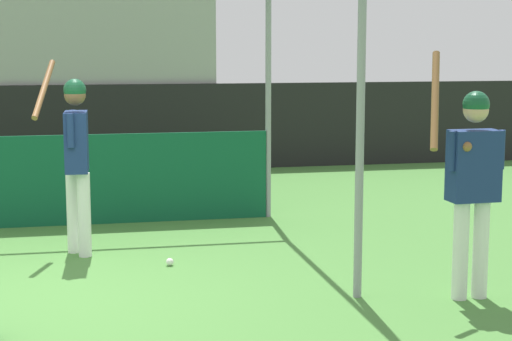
% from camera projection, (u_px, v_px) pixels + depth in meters
% --- Properties ---
extents(ground_plane, '(60.00, 60.00, 0.00)m').
position_uv_depth(ground_plane, '(36.00, 299.00, 7.16)').
color(ground_plane, '#477F38').
extents(outfield_wall, '(24.00, 0.12, 1.45)m').
position_uv_depth(outfield_wall, '(54.00, 130.00, 13.93)').
color(outfield_wall, black).
rests_on(outfield_wall, ground).
extents(bleacher_section, '(5.40, 4.00, 3.53)m').
position_uv_depth(bleacher_section, '(55.00, 63.00, 15.77)').
color(bleacher_section, '#9E9E99').
rests_on(bleacher_section, ground).
extents(batting_cage, '(4.17, 3.52, 2.76)m').
position_uv_depth(batting_cage, '(99.00, 132.00, 9.36)').
color(batting_cage, gray).
rests_on(batting_cage, ground).
extents(player_batter, '(0.55, 0.92, 1.95)m').
position_uv_depth(player_batter, '(76.00, 149.00, 8.52)').
color(player_batter, white).
rests_on(player_batter, ground).
extents(player_waiting, '(0.75, 0.55, 2.06)m').
position_uv_depth(player_waiting, '(472.00, 175.00, 7.01)').
color(player_waiting, white).
rests_on(player_waiting, ground).
extents(baseball, '(0.07, 0.07, 0.07)m').
position_uv_depth(baseball, '(170.00, 262.00, 8.21)').
color(baseball, white).
rests_on(baseball, ground).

